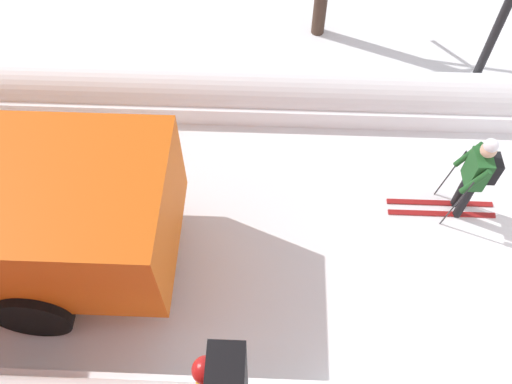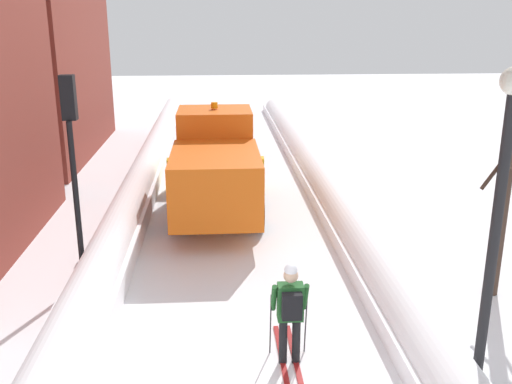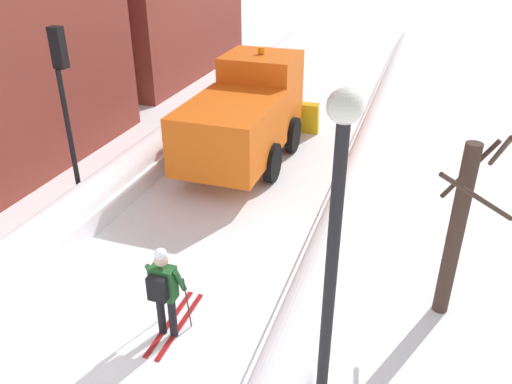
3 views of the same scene
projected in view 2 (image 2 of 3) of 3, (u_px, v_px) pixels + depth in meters
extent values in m
plane|color=white|center=(233.00, 201.00, 18.16)|extent=(80.00, 80.00, 0.00)
cube|color=white|center=(137.00, 195.00, 17.88)|extent=(1.10, 36.00, 0.52)
cylinder|color=white|center=(137.00, 187.00, 17.81)|extent=(0.90, 34.20, 0.90)
cube|color=white|center=(326.00, 194.00, 18.30)|extent=(1.10, 36.00, 0.38)
cylinder|color=white|center=(326.00, 188.00, 18.24)|extent=(0.90, 34.20, 0.90)
cube|color=orange|center=(216.00, 182.00, 15.17)|extent=(2.30, 3.40, 1.60)
cube|color=orange|center=(215.00, 147.00, 17.64)|extent=(2.20, 2.00, 2.30)
cube|color=black|center=(215.00, 125.00, 18.41)|extent=(1.85, 0.06, 1.01)
cube|color=gold|center=(216.00, 173.00, 19.28)|extent=(3.20, 0.46, 1.13)
cylinder|color=orange|center=(214.00, 105.00, 17.27)|extent=(0.20, 0.20, 0.18)
cylinder|color=black|center=(178.00, 188.00, 17.63)|extent=(0.25, 1.10, 1.10)
cylinder|color=black|center=(253.00, 187.00, 17.78)|extent=(0.25, 1.10, 1.10)
cylinder|color=black|center=(173.00, 211.00, 15.53)|extent=(0.25, 1.10, 1.10)
cylinder|color=black|center=(259.00, 209.00, 15.68)|extent=(0.25, 1.10, 1.10)
cylinder|color=black|center=(283.00, 341.00, 9.61)|extent=(0.14, 0.14, 0.82)
cylinder|color=black|center=(296.00, 341.00, 9.62)|extent=(0.14, 0.14, 0.82)
cube|color=#1E5123|center=(290.00, 302.00, 9.40)|extent=(0.42, 0.26, 0.62)
cube|color=black|center=(292.00, 306.00, 9.19)|extent=(0.32, 0.16, 0.44)
sphere|color=tan|center=(291.00, 276.00, 9.26)|extent=(0.24, 0.24, 0.24)
sphere|color=silver|center=(291.00, 270.00, 9.24)|extent=(0.22, 0.22, 0.22)
cylinder|color=#1E5123|center=(274.00, 298.00, 9.47)|extent=(0.09, 0.33, 0.56)
cylinder|color=#1E5123|center=(305.00, 297.00, 9.51)|extent=(0.09, 0.33, 0.56)
cube|color=maroon|center=(281.00, 353.00, 9.96)|extent=(0.09, 1.80, 0.03)
cube|color=maroon|center=(294.00, 353.00, 9.97)|extent=(0.09, 1.80, 0.03)
cylinder|color=#262628|center=(270.00, 325.00, 9.75)|extent=(0.02, 0.19, 1.19)
cylinder|color=#262628|center=(306.00, 323.00, 9.79)|extent=(0.02, 0.19, 1.19)
cylinder|color=black|center=(77.00, 206.00, 12.07)|extent=(0.12, 0.12, 3.57)
cube|color=black|center=(68.00, 98.00, 11.55)|extent=(0.28, 0.24, 0.90)
sphere|color=red|center=(69.00, 83.00, 11.59)|extent=(0.18, 0.18, 0.18)
sphere|color=gold|center=(70.00, 97.00, 11.67)|extent=(0.18, 0.18, 0.18)
sphere|color=green|center=(71.00, 111.00, 11.76)|extent=(0.18, 0.18, 0.18)
cylinder|color=black|center=(493.00, 250.00, 8.51)|extent=(0.16, 0.16, 4.57)
cylinder|color=#402E24|center=(500.00, 218.00, 11.66)|extent=(0.28, 0.28, 3.37)
cylinder|color=#402E24|center=(503.00, 161.00, 11.57)|extent=(0.77, 0.17, 1.22)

